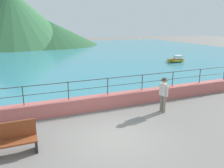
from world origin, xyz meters
The scene contains 9 objects.
ground_plane centered at (0.00, 0.00, 0.00)m, with size 120.00×120.00×0.00m, color slate.
promenade_wall centered at (0.00, 3.20, 0.35)m, with size 20.00×0.56×0.70m, color #BC605B.
railing centered at (0.00, 3.20, 1.33)m, with size 18.44×0.04×0.90m.
lake_water centered at (0.00, 25.84, 0.03)m, with size 64.00×44.32×0.06m, color teal.
hill_main centered at (-3.64, 42.15, 5.38)m, with size 24.29×24.29×10.76m, color #33663D.
hill_secondary centered at (2.66, 40.64, 2.49)m, with size 20.37×20.37×4.98m, color #285633.
bench_main centered at (-3.60, 0.37, 0.56)m, with size 1.70×0.56×1.13m.
person_walking centered at (3.33, 1.56, 0.98)m, with size 0.38×0.56×1.75m.
boat_0 centered at (13.29, 13.23, 0.33)m, with size 2.43×1.33×0.76m.
Camera 1 is at (-3.02, -7.13, 4.29)m, focal length 35.78 mm.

